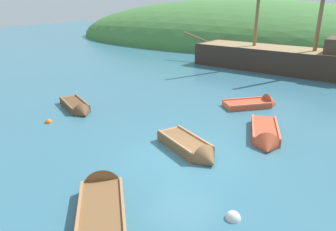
{
  "coord_description": "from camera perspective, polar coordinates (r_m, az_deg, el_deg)",
  "views": [
    {
      "loc": [
        4.35,
        -9.63,
        5.63
      ],
      "look_at": [
        -2.21,
        2.9,
        0.32
      ],
      "focal_mm": 33.02,
      "sensor_mm": 36.0,
      "label": 1
    }
  ],
  "objects": [
    {
      "name": "shore_hill",
      "position": [
        46.9,
        12.63,
        13.2
      ],
      "size": [
        52.29,
        25.39,
        11.63
      ],
      "primitive_type": "ellipsoid",
      "color": "#477F3D",
      "rests_on": "ground"
    },
    {
      "name": "rowboat_near_dock",
      "position": [
        17.54,
        -16.44,
        1.37
      ],
      "size": [
        3.24,
        2.43,
        0.93
      ],
      "rotation": [
        0.0,
        0.0,
        5.76
      ],
      "color": "brown",
      "rests_on": "ground"
    },
    {
      "name": "sailing_ship",
      "position": [
        27.98,
        20.86,
        9.08
      ],
      "size": [
        17.86,
        6.54,
        11.18
      ],
      "rotation": [
        0.0,
        0.0,
        2.97
      ],
      "color": "#38281E",
      "rests_on": "ground"
    },
    {
      "name": "buoy_orange",
      "position": [
        16.19,
        -21.15,
        -1.22
      ],
      "size": [
        0.35,
        0.35,
        0.35
      ],
      "primitive_type": "sphere",
      "color": "orange",
      "rests_on": "ground"
    },
    {
      "name": "rowboat_far",
      "position": [
        13.98,
        17.52,
        -3.7
      ],
      "size": [
        1.9,
        3.61,
        1.07
      ],
      "rotation": [
        0.0,
        0.0,
        4.96
      ],
      "color": "#C64C2D",
      "rests_on": "ground"
    },
    {
      "name": "buoy_white",
      "position": [
        9.12,
        11.88,
        -18.08
      ],
      "size": [
        0.43,
        0.43,
        0.43
      ],
      "primitive_type": "sphere",
      "color": "white",
      "rests_on": "ground"
    },
    {
      "name": "rowboat_outer_right",
      "position": [
        12.2,
        4.25,
        -6.2
      ],
      "size": [
        3.24,
        2.53,
        1.03
      ],
      "rotation": [
        0.0,
        0.0,
        5.74
      ],
      "color": "brown",
      "rests_on": "ground"
    },
    {
      "name": "rowboat_outer_left",
      "position": [
        18.15,
        15.97,
        1.97
      ],
      "size": [
        3.1,
        2.92,
        1.15
      ],
      "rotation": [
        0.0,
        0.0,
        0.72
      ],
      "color": "#C64C2D",
      "rests_on": "ground"
    },
    {
      "name": "rowboat_center",
      "position": [
        9.48,
        -12.09,
        -15.45
      ],
      "size": [
        3.17,
        3.55,
        1.18
      ],
      "rotation": [
        0.0,
        0.0,
        2.24
      ],
      "color": "brown",
      "rests_on": "ground"
    },
    {
      "name": "ground_plane",
      "position": [
        11.97,
        2.99,
        -7.5
      ],
      "size": [
        120.0,
        120.0,
        0.0
      ],
      "primitive_type": "plane",
      "color": "teal"
    }
  ]
}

